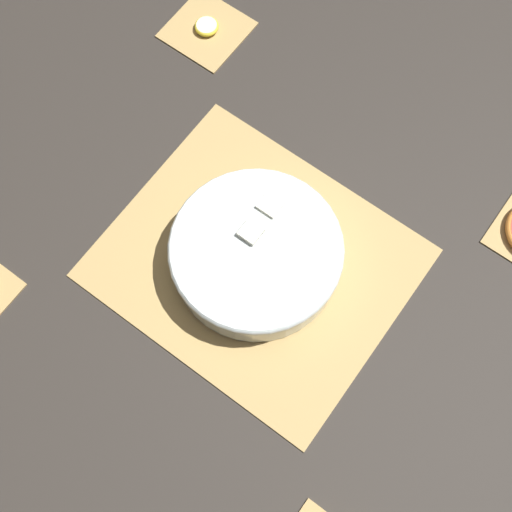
% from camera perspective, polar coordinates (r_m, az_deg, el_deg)
% --- Properties ---
extents(ground_plane, '(6.00, 6.00, 0.00)m').
position_cam_1_polar(ground_plane, '(1.04, 0.00, -0.59)').
color(ground_plane, '#2D2823').
extents(bamboo_mat_center, '(0.42, 0.36, 0.01)m').
position_cam_1_polar(bamboo_mat_center, '(1.04, 0.00, -0.53)').
color(bamboo_mat_center, tan).
rests_on(bamboo_mat_center, ground_plane).
extents(coaster_mat_far_left, '(0.12, 0.12, 0.01)m').
position_cam_1_polar(coaster_mat_far_left, '(1.24, -3.95, 17.65)').
color(coaster_mat_far_left, tan).
rests_on(coaster_mat_far_left, ground_plane).
extents(fruit_salad_bowl, '(0.25, 0.25, 0.07)m').
position_cam_1_polar(fruit_salad_bowl, '(1.00, -0.04, 0.26)').
color(fruit_salad_bowl, silver).
rests_on(fruit_salad_bowl, bamboo_mat_center).
extents(banana_coin_single, '(0.04, 0.04, 0.01)m').
position_cam_1_polar(banana_coin_single, '(1.23, -3.97, 17.86)').
color(banana_coin_single, '#F7EFC6').
rests_on(banana_coin_single, coaster_mat_far_left).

